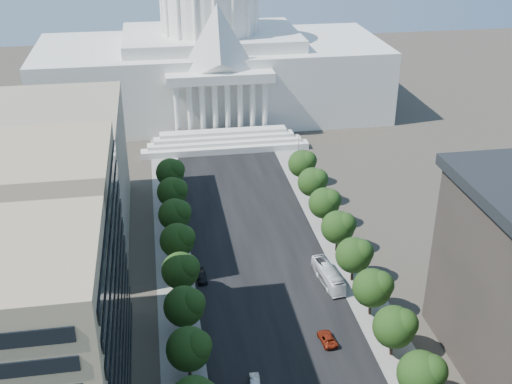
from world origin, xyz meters
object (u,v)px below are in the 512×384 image
car_red (327,339)px  city_bus (328,275)px  car_dark_b (201,277)px  car_silver (255,383)px

car_red → city_bus: 19.41m
car_red → car_dark_b: bearing=-54.9°
car_dark_b → city_bus: 26.79m
car_dark_b → city_bus: bearing=-13.9°
car_silver → car_red: same height
car_silver → city_bus: bearing=58.0°
car_silver → car_dark_b: 33.86m
city_bus → car_dark_b: bearing=162.0°
car_dark_b → city_bus: size_ratio=0.41×
car_red → car_dark_b: (-21.09, 24.00, -0.01)m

